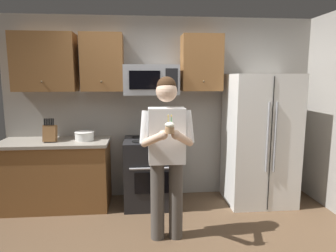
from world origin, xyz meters
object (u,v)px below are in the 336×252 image
(oven_range, at_px, (152,172))
(microwave, at_px, (151,80))
(knife_block, at_px, (50,133))
(cupcake, at_px, (170,127))
(person, at_px, (167,150))
(refrigerator, at_px, (260,139))
(bowl_large_white, at_px, (84,136))

(oven_range, distance_m, microwave, 1.26)
(knife_block, bearing_deg, cupcake, -40.28)
(oven_range, height_order, person, person)
(knife_block, distance_m, cupcake, 1.92)
(refrigerator, distance_m, knife_block, 2.84)
(bowl_large_white, relative_size, person, 0.14)
(microwave, xyz_separation_m, refrigerator, (1.50, -0.16, -0.82))
(oven_range, distance_m, person, 1.08)
(knife_block, xyz_separation_m, person, (1.45, -0.90, -0.04))
(person, distance_m, cupcake, 0.44)
(knife_block, relative_size, bowl_large_white, 1.26)
(refrigerator, xyz_separation_m, person, (-1.38, -0.89, 0.10))
(cupcake, bearing_deg, microwave, 95.00)
(bowl_large_white, bearing_deg, refrigerator, -1.56)
(microwave, bearing_deg, knife_block, -173.62)
(knife_block, relative_size, cupcake, 1.84)
(oven_range, height_order, knife_block, knife_block)
(oven_range, bearing_deg, refrigerator, -1.50)
(refrigerator, distance_m, bowl_large_white, 2.41)
(bowl_large_white, xyz_separation_m, cupcake, (1.03, -1.29, 0.31))
(knife_block, bearing_deg, microwave, 6.38)
(microwave, xyz_separation_m, bowl_large_white, (-0.91, -0.09, -0.74))
(microwave, relative_size, bowl_large_white, 2.90)
(refrigerator, distance_m, person, 1.65)
(person, bearing_deg, cupcake, -90.00)
(refrigerator, height_order, knife_block, refrigerator)
(knife_block, distance_m, bowl_large_white, 0.44)
(microwave, height_order, bowl_large_white, microwave)
(oven_range, xyz_separation_m, microwave, (0.00, 0.12, 1.26))
(knife_block, bearing_deg, bowl_large_white, 7.44)
(person, bearing_deg, oven_range, 97.39)
(refrigerator, bearing_deg, oven_range, 178.50)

